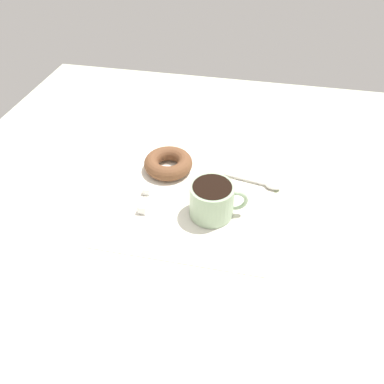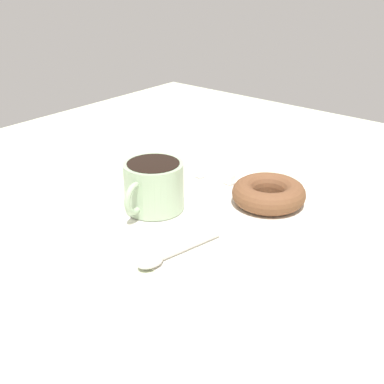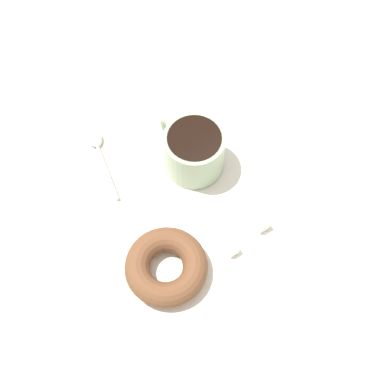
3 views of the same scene
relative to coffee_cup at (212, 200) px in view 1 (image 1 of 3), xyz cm
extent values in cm
cube|color=beige|center=(-5.43, -6.27, -5.18)|extent=(120.00, 120.00, 2.00)
cube|color=white|center=(-3.50, -5.00, -4.03)|extent=(35.20, 35.20, 0.30)
cylinder|color=#9EB793|center=(0.03, -0.16, -0.19)|extent=(9.15, 9.15, 7.36)
cylinder|color=black|center=(0.03, -0.16, 3.29)|extent=(7.95, 7.95, 0.60)
torus|color=#9EB793|center=(-0.89, 4.74, -0.19)|extent=(1.81, 5.10, 5.02)
torus|color=brown|center=(-12.71, -12.69, -2.13)|extent=(11.57, 11.57, 3.49)
ellipsoid|color=#B7B2A8|center=(-10.87, 12.23, -3.43)|extent=(3.02, 3.98, 0.90)
cylinder|color=#B7B2A8|center=(-12.05, 5.94, -3.60)|extent=(2.52, 10.59, 0.56)
cube|color=white|center=(-3.33, -15.28, -3.10)|extent=(1.55, 1.55, 1.55)
cube|color=white|center=(2.50, -14.43, -2.99)|extent=(1.77, 1.77, 1.77)
camera|label=1|loc=(55.60, 7.24, 52.15)|focal=35.00mm
camera|label=2|loc=(-51.72, 53.28, 33.03)|focal=50.00mm
camera|label=3|loc=(-22.99, -35.13, 68.24)|focal=50.00mm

